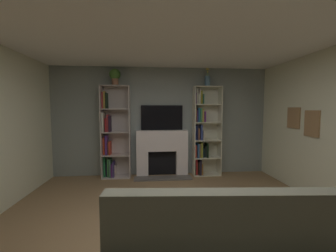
{
  "coord_description": "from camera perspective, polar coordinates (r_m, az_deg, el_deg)",
  "views": [
    {
      "loc": [
        -0.32,
        -2.39,
        1.59
      ],
      "look_at": [
        0.0,
        1.11,
        1.31
      ],
      "focal_mm": 22.91,
      "sensor_mm": 36.0,
      "label": 1
    }
  ],
  "objects": [
    {
      "name": "fireplace",
      "position": [
        5.16,
        -1.56,
        -6.8
      ],
      "size": [
        1.31,
        0.54,
        1.09
      ],
      "color": "white",
      "rests_on": "ground_plane"
    },
    {
      "name": "ground_plane",
      "position": [
        2.89,
        2.28,
        -28.95
      ],
      "size": [
        6.68,
        6.68,
        0.0
      ],
      "primitive_type": "plane",
      "color": "olive"
    },
    {
      "name": "potted_plant",
      "position": [
        5.13,
        -13.93,
        12.85
      ],
      "size": [
        0.25,
        0.25,
        0.38
      ],
      "color": "#A76D51",
      "rests_on": "bookshelf_left"
    },
    {
      "name": "wall_back_accent",
      "position": [
        5.22,
        -1.68,
        1.21
      ],
      "size": [
        5.26,
        0.06,
        2.58
      ],
      "primitive_type": "cube",
      "color": "gray",
      "rests_on": "ground_plane"
    },
    {
      "name": "bookshelf_right",
      "position": [
        5.24,
        9.25,
        -1.76
      ],
      "size": [
        0.65,
        0.33,
        2.13
      ],
      "color": "beige",
      "rests_on": "ground_plane"
    },
    {
      "name": "tv",
      "position": [
        5.15,
        -1.64,
        2.22
      ],
      "size": [
        1.0,
        0.06,
        0.59
      ],
      "primitive_type": "cube",
      "color": "black",
      "rests_on": "fireplace"
    },
    {
      "name": "bookshelf_left",
      "position": [
        5.16,
        -14.51,
        -2.5
      ],
      "size": [
        0.65,
        0.33,
        2.13
      ],
      "color": "beige",
      "rests_on": "ground_plane"
    },
    {
      "name": "vase_with_flowers",
      "position": [
        5.25,
        10.43,
        11.88
      ],
      "size": [
        0.13,
        0.13,
        0.43
      ],
      "color": "slate",
      "rests_on": "bookshelf_right"
    },
    {
      "name": "ceiling",
      "position": [
        2.62,
        2.48,
        27.44
      ],
      "size": [
        5.26,
        5.68,
        0.06
      ],
      "primitive_type": "cube",
      "color": "white",
      "rests_on": "wall_back_accent"
    }
  ]
}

